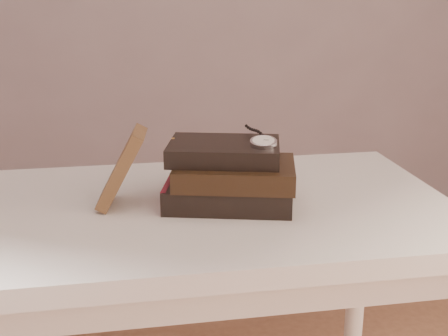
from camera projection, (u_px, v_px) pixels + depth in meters
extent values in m
cube|color=silver|center=(206.00, 212.00, 1.20)|extent=(1.00, 0.60, 0.04)
cube|color=white|center=(206.00, 239.00, 1.22)|extent=(0.88, 0.49, 0.08)
cylinder|color=white|center=(15.00, 327.00, 1.47)|extent=(0.05, 0.05, 0.71)
cylinder|color=white|center=(356.00, 295.00, 1.62)|extent=(0.05, 0.05, 0.71)
cube|color=black|center=(229.00, 192.00, 1.19)|extent=(0.28, 0.23, 0.05)
cube|color=beige|center=(230.00, 192.00, 1.19)|extent=(0.27, 0.21, 0.04)
cube|color=gold|center=(171.00, 187.00, 1.22)|extent=(0.01, 0.01, 0.05)
cube|color=maroon|center=(170.00, 191.00, 1.19)|extent=(0.05, 0.16, 0.05)
cube|color=black|center=(235.00, 173.00, 1.16)|extent=(0.27, 0.21, 0.04)
cube|color=beige|center=(237.00, 173.00, 1.16)|extent=(0.26, 0.20, 0.03)
cube|color=gold|center=(180.00, 168.00, 1.19)|extent=(0.01, 0.01, 0.04)
cube|color=black|center=(224.00, 151.00, 1.17)|extent=(0.25, 0.20, 0.04)
cube|color=beige|center=(226.00, 151.00, 1.17)|extent=(0.24, 0.19, 0.03)
cube|color=gold|center=(173.00, 147.00, 1.20)|extent=(0.01, 0.01, 0.04)
cube|color=#462D1B|center=(122.00, 168.00, 1.16)|extent=(0.11, 0.11, 0.16)
cylinder|color=silver|center=(263.00, 143.00, 1.13)|extent=(0.06, 0.06, 0.02)
cylinder|color=white|center=(263.00, 141.00, 1.13)|extent=(0.05, 0.05, 0.01)
torus|color=silver|center=(263.00, 141.00, 1.13)|extent=(0.06, 0.06, 0.01)
cylinder|color=silver|center=(264.00, 139.00, 1.16)|extent=(0.01, 0.01, 0.01)
cube|color=black|center=(263.00, 139.00, 1.14)|extent=(0.00, 0.01, 0.00)
cube|color=black|center=(266.00, 140.00, 1.13)|extent=(0.01, 0.00, 0.00)
sphere|color=black|center=(263.00, 135.00, 1.17)|extent=(0.01, 0.01, 0.01)
sphere|color=black|center=(261.00, 133.00, 1.18)|extent=(0.01, 0.01, 0.01)
sphere|color=black|center=(258.00, 132.00, 1.19)|extent=(0.01, 0.01, 0.01)
sphere|color=black|center=(256.00, 131.00, 1.20)|extent=(0.01, 0.01, 0.01)
sphere|color=black|center=(254.00, 130.00, 1.21)|extent=(0.01, 0.01, 0.01)
sphere|color=black|center=(252.00, 130.00, 1.22)|extent=(0.01, 0.01, 0.01)
sphere|color=black|center=(250.00, 129.00, 1.23)|extent=(0.01, 0.01, 0.01)
sphere|color=black|center=(248.00, 128.00, 1.24)|extent=(0.01, 0.01, 0.01)
sphere|color=black|center=(246.00, 126.00, 1.25)|extent=(0.01, 0.01, 0.01)
torus|color=silver|center=(177.00, 157.00, 1.25)|extent=(0.05, 0.03, 0.05)
torus|color=silver|center=(203.00, 158.00, 1.25)|extent=(0.05, 0.03, 0.05)
cylinder|color=silver|center=(190.00, 156.00, 1.25)|extent=(0.01, 0.01, 0.00)
cylinder|color=silver|center=(171.00, 152.00, 1.31)|extent=(0.03, 0.11, 0.03)
cylinder|color=silver|center=(216.00, 153.00, 1.30)|extent=(0.03, 0.11, 0.03)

